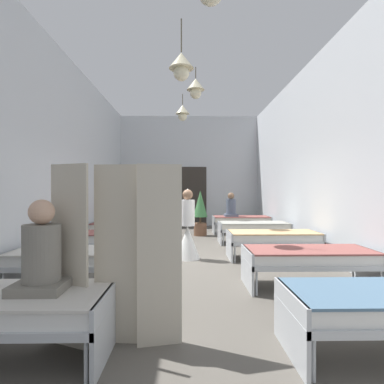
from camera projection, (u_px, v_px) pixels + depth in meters
name	position (u px, v px, depth m)	size (l,w,h in m)	color
ground_plane	(192.00, 261.00, 6.47)	(6.16, 12.66, 0.10)	#59544C
room_shell	(191.00, 159.00, 7.69)	(5.96, 12.26, 4.47)	silver
bed_left_row_1	(77.00, 259.00, 4.53)	(1.90, 0.84, 0.57)	#B7BCC1
bed_right_row_1	(309.00, 258.00, 4.59)	(1.90, 0.84, 0.57)	#B7BCC1
bed_left_row_2	(109.00, 238.00, 6.43)	(1.90, 0.84, 0.57)	#B7BCC1
bed_right_row_2	(273.00, 238.00, 6.49)	(1.90, 0.84, 0.57)	#B7BCC1
bed_left_row_3	(127.00, 227.00, 8.33)	(1.90, 0.84, 0.57)	#B7BCC1
bed_right_row_3	(253.00, 227.00, 8.39)	(1.90, 0.84, 0.57)	#B7BCC1
bed_left_row_4	(138.00, 220.00, 10.23)	(1.90, 0.84, 0.57)	#B7BCC1
bed_right_row_4	(241.00, 220.00, 10.29)	(1.90, 0.84, 0.57)	#B7BCC1
nurse_near_aisle	(188.00, 234.00, 6.48)	(0.52, 0.52, 1.49)	white
patient_seated_primary	(231.00, 208.00, 10.24)	(0.44, 0.44, 0.80)	#515B70
patient_seated_secondary	(42.00, 257.00, 2.69)	(0.44, 0.44, 0.80)	slate
potted_plant	(200.00, 211.00, 9.80)	(0.46, 0.46, 1.44)	brown
privacy_screen	(115.00, 254.00, 2.88)	(1.25, 0.19, 1.70)	#BCB29E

